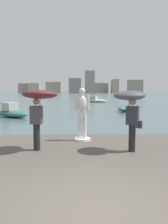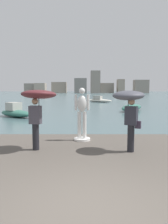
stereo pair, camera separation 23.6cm
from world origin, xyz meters
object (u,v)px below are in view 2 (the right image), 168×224
object	(u,v)px
statue_white_figure	(82,116)
boat_near	(16,112)
onlooker_right	(129,103)
boat_far	(99,100)
onlooker_left	(38,101)
boat_mid	(132,108)

from	to	relation	value
statue_white_figure	boat_near	size ratio (longest dim) A/B	0.54
statue_white_figure	onlooker_right	xyz separation A→B (m)	(1.53, -1.59, 0.62)
statue_white_figure	boat_near	xyz separation A→B (m)	(-5.92, 10.86, -0.95)
statue_white_figure	boat_far	distance (m)	33.41
statue_white_figure	boat_far	world-z (taller)	statue_white_figure
boat_near	boat_far	size ratio (longest dim) A/B	0.79
onlooker_right	boat_near	xyz separation A→B (m)	(-7.46, 12.45, -1.57)
onlooker_left	onlooker_right	xyz separation A→B (m)	(2.97, -0.18, -0.06)
onlooker_left	boat_mid	size ratio (longest dim) A/B	0.40
onlooker_right	boat_far	distance (m)	34.92
onlooker_right	boat_mid	xyz separation A→B (m)	(3.89, 17.88, -1.62)
onlooker_left	boat_near	xyz separation A→B (m)	(-4.49, 12.26, -1.62)
statue_white_figure	boat_mid	world-z (taller)	statue_white_figure
onlooker_left	onlooker_right	bearing A→B (deg)	-3.52
boat_far	boat_mid	bearing A→B (deg)	-81.54
statue_white_figure	onlooker_left	xyz separation A→B (m)	(-1.43, -1.41, 0.68)
boat_far	boat_near	bearing A→B (deg)	-111.48
statue_white_figure	onlooker_right	distance (m)	2.29
onlooker_right	boat_mid	bearing A→B (deg)	77.73
boat_far	onlooker_left	bearing A→B (deg)	-97.12
onlooker_right	boat_near	bearing A→B (deg)	120.92
onlooker_right	boat_near	world-z (taller)	onlooker_right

